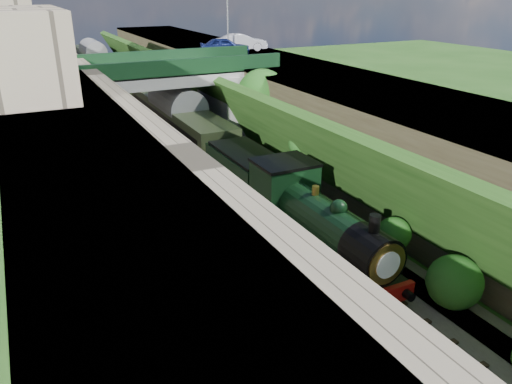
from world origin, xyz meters
The scene contains 19 objects.
ground centered at (0.00, 0.00, 0.00)m, with size 160.00×160.00×0.00m, color #1E4714.
trackbed centered at (0.00, 20.00, 0.10)m, with size 10.00×90.00×0.20m, color #473F38.
retaining_wall centered at (-5.50, 20.00, 3.50)m, with size 1.00×90.00×7.00m, color #756B56.
street_plateau_left centered at (-9.00, 20.00, 3.50)m, with size 6.00×90.00×7.00m, color #262628.
street_plateau_right centered at (9.50, 20.00, 3.12)m, with size 8.00×90.00×6.25m, color #262628.
embankment_slope centered at (4.97, 17.81, 2.71)m, with size 4.56×90.00×6.39m.
track_left centered at (-2.00, 20.00, 0.25)m, with size 2.50×90.00×0.20m.
track_right centered at (1.20, 20.00, 0.25)m, with size 2.50×90.00×0.20m.
road_bridge centered at (0.94, 24.00, 4.08)m, with size 16.00×6.40×7.25m.
building_near centered at (-9.50, 14.00, 9.00)m, with size 4.00×8.00×4.00m, color gray.
tree centered at (5.91, 18.82, 4.65)m, with size 3.60×3.80×6.60m.
lamppost centered at (8.12, 29.86, 9.57)m, with size 0.87×0.15×6.00m.
car_blue centered at (7.42, 29.09, 7.00)m, with size 1.78×4.41×1.50m, color navy.
car_silver centered at (10.10, 31.33, 7.02)m, with size 1.63×4.69×1.54m, color silver.
locomotive centered at (1.20, 4.21, 1.89)m, with size 3.10×10.22×3.83m.
tender centered at (1.20, 11.58, 1.62)m, with size 2.70×6.00×3.05m.
coach_front centered at (1.20, 24.18, 2.05)m, with size 2.90×18.00×3.70m.
coach_middle centered at (1.20, 42.98, 2.05)m, with size 2.90×18.00×3.70m.
coach_rear centered at (1.20, 61.78, 2.05)m, with size 2.90×18.00×3.70m.
Camera 1 is at (-10.35, -12.90, 11.97)m, focal length 35.00 mm.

